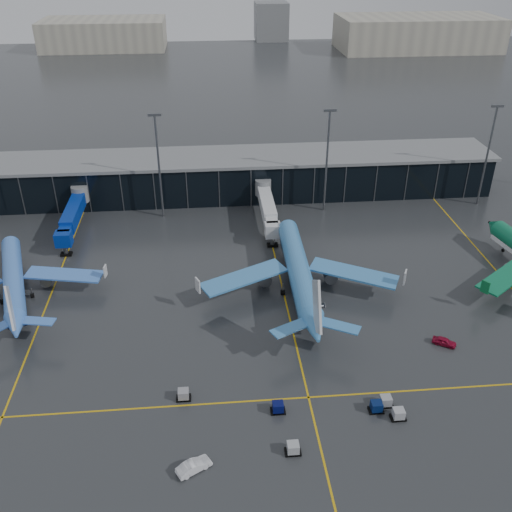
{
  "coord_description": "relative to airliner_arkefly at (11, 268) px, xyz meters",
  "views": [
    {
      "loc": [
        -3.67,
        -77.92,
        61.63
      ],
      "look_at": [
        5.0,
        18.0,
        6.0
      ],
      "focal_mm": 40.0,
      "sensor_mm": 36.0,
      "label": 1
    }
  ],
  "objects": [
    {
      "name": "airliner_klm_near",
      "position": [
        54.35,
        -2.28,
        0.96
      ],
      "size": [
        41.04,
        46.52,
        14.07
      ],
      "primitive_type": null,
      "rotation": [
        0.0,
        0.0,
        -0.02
      ],
      "color": "#3C83C6",
      "rests_on": "ground"
    },
    {
      "name": "airliner_arkefly",
      "position": [
        0.0,
        0.0,
        0.0
      ],
      "size": [
        44.64,
        47.86,
        12.14
      ],
      "primitive_type": null,
      "rotation": [
        0.0,
        0.0,
        0.29
      ],
      "color": "#437BDC",
      "rests_on": "ground"
    },
    {
      "name": "terminal_pier",
      "position": [
        41.43,
        44.54,
        -0.65
      ],
      "size": [
        142.0,
        17.0,
        10.7
      ],
      "color": "black",
      "rests_on": "ground"
    },
    {
      "name": "jet_bridges",
      "position": [
        6.43,
        25.53,
        -1.52
      ],
      "size": [
        94.0,
        27.5,
        7.2
      ],
      "color": "#595B60",
      "rests_on": "ground"
    },
    {
      "name": "flood_masts",
      "position": [
        46.43,
        32.54,
        7.74
      ],
      "size": [
        203.0,
        0.5,
        25.5
      ],
      "color": "#595B60",
      "rests_on": "ground"
    },
    {
      "name": "service_van_red",
      "position": [
        76.53,
        -22.11,
        -5.39
      ],
      "size": [
        4.21,
        3.48,
        1.35
      ],
      "primitive_type": "imported",
      "rotation": [
        0.0,
        0.0,
        1.01
      ],
      "color": "maroon",
      "rests_on": "ground"
    },
    {
      "name": "service_van_white",
      "position": [
        34.24,
        -44.3,
        -5.29
      ],
      "size": [
        4.94,
        3.76,
        1.56
      ],
      "primitive_type": "imported",
      "rotation": [
        0.0,
        0.0,
        2.08
      ],
      "color": "white",
      "rests_on": "ground"
    },
    {
      "name": "distant_hangars",
      "position": [
        91.37,
        252.61,
        2.72
      ],
      "size": [
        260.0,
        71.0,
        22.0
      ],
      "color": "#B2AD99",
      "rests_on": "ground"
    },
    {
      "name": "ground",
      "position": [
        41.43,
        -17.46,
        -6.07
      ],
      "size": [
        600.0,
        600.0,
        0.0
      ],
      "primitive_type": "plane",
      "color": "#282B2D",
      "rests_on": "ground"
    },
    {
      "name": "mobile_airstair",
      "position": [
        56.26,
        -12.3,
        -5.3
      ],
      "size": [
        2.63,
        3.48,
        3.45
      ],
      "rotation": [
        0.0,
        0.0,
        0.14
      ],
      "color": "white",
      "rests_on": "ground"
    },
    {
      "name": "taxi_lines",
      "position": [
        51.43,
        -6.85,
        -6.06
      ],
      "size": [
        220.0,
        120.0,
        0.02
      ],
      "color": "gold",
      "rests_on": "ground"
    },
    {
      "name": "baggage_carts",
      "position": [
        52.25,
        -36.3,
        -5.31
      ],
      "size": [
        33.15,
        13.05,
        1.7
      ],
      "color": "black",
      "rests_on": "ground"
    }
  ]
}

